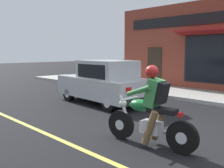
# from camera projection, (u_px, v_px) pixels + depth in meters

# --- Properties ---
(ground_plane) EXTENTS (80.00, 80.00, 0.00)m
(ground_plane) POSITION_uv_depth(u_px,v_px,m) (177.00, 140.00, 5.58)
(ground_plane) COLOR black
(sidewalk_curb) EXTENTS (2.60, 22.00, 0.14)m
(sidewalk_curb) POSITION_uv_depth(u_px,v_px,m) (184.00, 94.00, 11.36)
(sidewalk_curb) COLOR #ADAAA3
(sidewalk_curb) RESTS_ON ground
(lane_stripe) EXTENTS (0.12, 19.80, 0.01)m
(lane_stripe) POSITION_uv_depth(u_px,v_px,m) (32.00, 128.00, 6.49)
(lane_stripe) COLOR #D1C64C
(lane_stripe) RESTS_ON ground
(storefront_building) EXTENTS (1.25, 9.94, 4.20)m
(storefront_building) POSITION_uv_depth(u_px,v_px,m) (207.00, 47.00, 12.03)
(storefront_building) COLOR brown
(storefront_building) RESTS_ON ground
(motorcycle_with_rider) EXTENTS (0.64, 2.02, 1.62)m
(motorcycle_with_rider) POSITION_uv_depth(u_px,v_px,m) (150.00, 113.00, 5.17)
(motorcycle_with_rider) COLOR black
(motorcycle_with_rider) RESTS_ON ground
(car_hatchback) EXTENTS (1.85, 3.87, 1.57)m
(car_hatchback) POSITION_uv_depth(u_px,v_px,m) (104.00, 83.00, 9.46)
(car_hatchback) COLOR black
(car_hatchback) RESTS_ON ground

